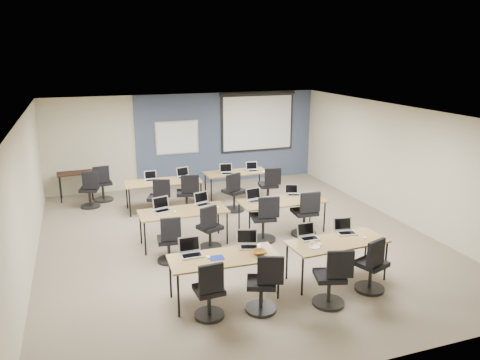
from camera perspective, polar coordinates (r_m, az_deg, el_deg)
name	(u,v)px	position (r m, az deg, el deg)	size (l,w,h in m)	color
floor	(236,239)	(10.11, -0.46, -7.17)	(8.00, 9.00, 0.02)	#6B6354
ceiling	(236,113)	(9.40, -0.49, 8.18)	(8.00, 9.00, 0.02)	white
wall_back	(187,140)	(13.90, -6.51, 4.87)	(8.00, 0.04, 2.70)	beige
wall_front	(358,272)	(5.86, 14.17, -10.86)	(8.00, 0.04, 2.70)	beige
wall_left	(26,198)	(9.24, -24.66, -1.97)	(0.04, 9.00, 2.70)	beige
wall_right	(398,163)	(11.56, 18.65, 1.95)	(0.04, 9.00, 2.70)	beige
blue_accent_panel	(227,138)	(14.20, -1.54, 5.18)	(5.50, 0.04, 2.70)	#3D5977
whiteboard	(177,138)	(13.75, -7.67, 5.13)	(1.28, 0.03, 0.98)	silver
projector_screen	(258,119)	(14.36, 2.16, 7.47)	(2.40, 0.10, 1.82)	black
training_table_front_left	(224,259)	(7.57, -1.95, -9.66)	(1.76, 0.73, 0.73)	olive
training_table_front_right	(337,244)	(8.33, 11.77, -7.59)	(1.73, 0.72, 0.73)	#A47245
training_table_mid_left	(183,213)	(9.69, -6.93, -3.98)	(1.81, 0.75, 0.73)	#A06836
training_table_mid_right	(282,202)	(10.31, 5.14, -2.71)	(1.89, 0.79, 0.73)	olive
training_table_back_left	(163,183)	(11.90, -9.33, -0.35)	(1.89, 0.79, 0.73)	brown
training_table_back_right	(236,174)	(12.64, -0.46, 0.78)	(1.70, 0.71, 0.73)	#A67D40
laptop_0	(191,251)	(7.64, -6.02, -8.57)	(0.36, 0.30, 0.27)	#AAA9B5
mouse_0	(208,257)	(7.53, -3.88, -9.34)	(0.06, 0.10, 0.04)	white
task_chair_0	(210,295)	(7.18, -3.73, -13.82)	(0.46, 0.46, 0.95)	black
laptop_1	(249,243)	(7.90, 1.07, -7.65)	(0.36, 0.30, 0.27)	silver
mouse_1	(265,251)	(7.72, 3.09, -8.68)	(0.06, 0.10, 0.03)	white
task_chair_1	(263,288)	(7.33, 2.88, -13.04)	(0.52, 0.49, 0.98)	black
laptop_2	(308,235)	(8.32, 8.28, -6.60)	(0.33, 0.28, 0.25)	#ACACB3
mouse_2	(319,244)	(8.08, 9.65, -7.75)	(0.07, 0.11, 0.04)	white
task_chair_2	(332,282)	(7.62, 11.13, -12.12)	(0.52, 0.51, 0.99)	black
laptop_3	(345,229)	(8.68, 12.68, -5.89)	(0.33, 0.28, 0.25)	#A7A7B1
mouse_3	(365,238)	(8.53, 14.96, -6.80)	(0.05, 0.09, 0.03)	white
task_chair_3	(372,269)	(8.18, 15.77, -10.43)	(0.52, 0.50, 0.98)	black
laptop_4	(162,207)	(9.74, -9.53, -3.31)	(0.35, 0.30, 0.27)	#A2A2AF
mouse_4	(175,212)	(9.60, -7.95, -3.85)	(0.06, 0.09, 0.03)	white
task_chair_4	(169,244)	(9.00, -8.60, -7.67)	(0.46, 0.46, 0.95)	black
laptop_5	(202,202)	(10.00, -4.61, -2.64)	(0.33, 0.28, 0.25)	#ABABAE
mouse_5	(218,207)	(9.80, -2.70, -3.30)	(0.06, 0.10, 0.03)	white
task_chair_5	(210,231)	(9.48, -3.72, -6.24)	(0.49, 0.47, 0.96)	black
laptop_6	(255,198)	(10.20, 1.82, -2.21)	(0.35, 0.30, 0.27)	#A7A7AA
mouse_6	(269,202)	(10.14, 3.56, -2.67)	(0.06, 0.10, 0.04)	white
task_chair_6	(264,222)	(9.86, 3.00, -5.17)	(0.54, 0.54, 1.02)	black
laptop_7	(293,193)	(10.68, 6.45, -1.53)	(0.30, 0.25, 0.23)	#A2A1AF
mouse_7	(305,198)	(10.48, 7.90, -2.17)	(0.06, 0.10, 0.04)	white
task_chair_7	(305,217)	(10.23, 7.99, -4.49)	(0.55, 0.55, 1.03)	black
laptop_8	(151,178)	(12.01, -10.80, 0.23)	(0.30, 0.26, 0.23)	silver
mouse_8	(156,181)	(11.85, -10.16, -0.17)	(0.06, 0.10, 0.04)	white
task_chair_8	(159,201)	(11.40, -9.85, -2.57)	(0.52, 0.50, 0.98)	black
laptop_9	(183,175)	(12.15, -6.91, 0.60)	(0.34, 0.29, 0.25)	#A9A9A9
mouse_9	(196,177)	(12.11, -5.37, 0.33)	(0.06, 0.09, 0.03)	white
task_chair_9	(188,197)	(11.58, -6.41, -2.07)	(0.54, 0.54, 1.01)	black
laptop_10	(227,171)	(12.46, -1.62, 1.09)	(0.34, 0.29, 0.25)	#A6A6AB
mouse_10	(232,175)	(12.31, -1.03, 0.67)	(0.06, 0.10, 0.04)	white
task_chair_10	(234,195)	(11.66, -0.74, -1.86)	(0.56, 0.53, 1.01)	black
laptop_11	(253,169)	(12.73, 1.55, 1.38)	(0.32, 0.27, 0.24)	#BDBDBD
mouse_11	(264,172)	(12.64, 2.89, 1.04)	(0.06, 0.10, 0.04)	white
task_chair_11	(269,189)	(12.23, 3.60, -1.07)	(0.52, 0.52, 1.00)	black
blue_mousepad	(217,258)	(7.52, -2.88, -9.45)	(0.23, 0.19, 0.01)	navy
snack_bowl	(259,252)	(7.65, 2.34, -8.77)	(0.24, 0.24, 0.06)	olive
snack_plate	(314,247)	(7.99, 9.05, -8.06)	(0.19, 0.19, 0.01)	white
coffee_cup	(312,244)	(8.02, 8.79, -7.68)	(0.06, 0.06, 0.05)	silver
utility_table	(75,176)	(13.28, -19.45, 0.48)	(0.92, 0.51, 0.75)	black
spare_chair_a	(102,186)	(12.95, -16.42, -0.75)	(0.52, 0.52, 1.00)	black
spare_chair_b	(90,193)	(12.51, -17.83, -1.48)	(0.50, 0.49, 0.98)	black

